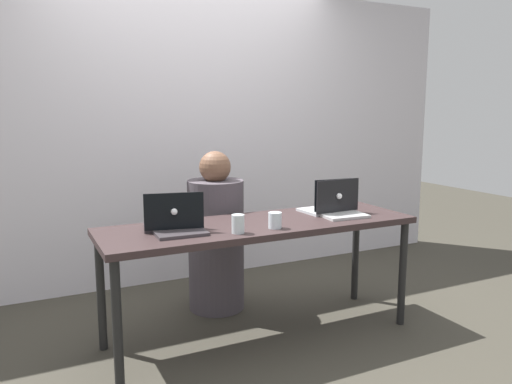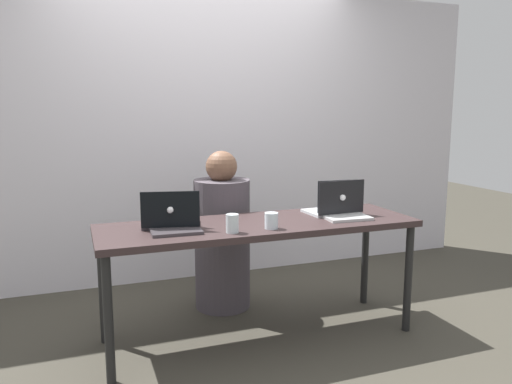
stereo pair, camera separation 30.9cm
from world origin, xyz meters
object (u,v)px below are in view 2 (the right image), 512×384
(laptop_back_right, at_px, (335,207))
(water_glass_left, at_px, (232,225))
(laptop_front_right, at_px, (343,209))
(water_glass_center, at_px, (271,222))
(person_at_center, at_px, (222,239))
(laptop_front_left, at_px, (174,223))
(laptop_back_left, at_px, (171,219))

(laptop_back_right, height_order, water_glass_left, laptop_back_right)
(laptop_front_right, relative_size, water_glass_center, 3.15)
(person_at_center, bearing_deg, laptop_front_right, 137.36)
(laptop_back_right, bearing_deg, laptop_front_left, 1.61)
(person_at_center, xyz_separation_m, laptop_front_left, (-0.46, -0.59, 0.28))
(laptop_front_right, distance_m, water_glass_left, 0.81)
(laptop_front_right, distance_m, laptop_back_right, 0.10)
(water_glass_center, xyz_separation_m, water_glass_left, (-0.24, -0.01, 0.01))
(laptop_back_left, relative_size, laptop_back_right, 1.07)
(laptop_back_left, bearing_deg, person_at_center, -120.15)
(laptop_back_right, xyz_separation_m, water_glass_center, (-0.55, -0.23, -0.01))
(laptop_back_left, distance_m, water_glass_left, 0.39)
(water_glass_left, bearing_deg, laptop_front_right, 10.82)
(person_at_center, height_order, laptop_back_left, person_at_center)
(laptop_front_left, height_order, laptop_back_right, laptop_back_right)
(laptop_back_left, relative_size, water_glass_center, 4.00)
(laptop_back_left, height_order, laptop_front_left, laptop_back_left)
(laptop_front_left, bearing_deg, person_at_center, 54.62)
(laptop_back_left, bearing_deg, water_glass_left, 152.82)
(person_at_center, height_order, laptop_front_right, person_at_center)
(person_at_center, distance_m, laptop_back_left, 0.73)
(person_at_center, height_order, water_glass_center, person_at_center)
(person_at_center, xyz_separation_m, laptop_back_left, (-0.46, -0.50, 0.28))
(laptop_back_left, distance_m, laptop_back_right, 1.09)
(laptop_back_left, height_order, laptop_front_right, laptop_front_right)
(laptop_front_left, xyz_separation_m, water_glass_center, (0.54, -0.14, -0.01))
(person_at_center, xyz_separation_m, water_glass_center, (0.08, -0.73, 0.28))
(water_glass_center, bearing_deg, water_glass_left, -176.84)
(water_glass_left, bearing_deg, laptop_back_left, 140.47)
(person_at_center, height_order, laptop_back_right, person_at_center)
(laptop_back_left, xyz_separation_m, laptop_front_left, (0.00, -0.09, -0.00))
(laptop_front_left, xyz_separation_m, water_glass_left, (0.30, -0.16, -0.00))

